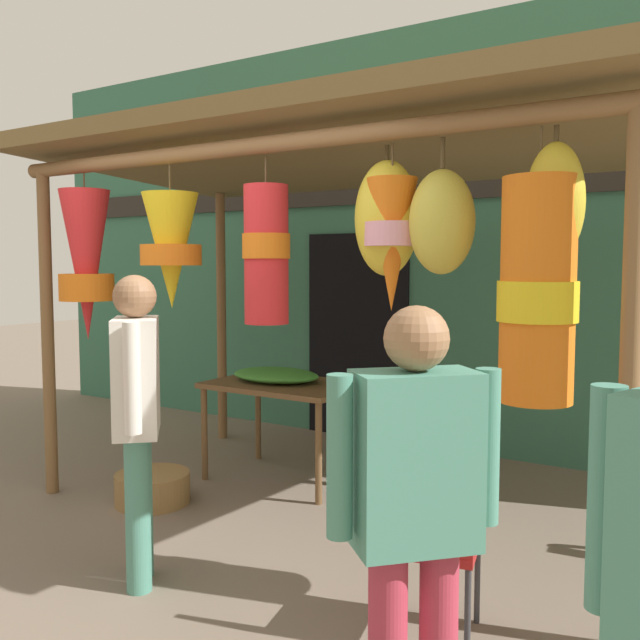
{
  "coord_description": "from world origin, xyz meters",
  "views": [
    {
      "loc": [
        2.75,
        -3.32,
        1.7
      ],
      "look_at": [
        0.14,
        0.81,
        1.31
      ],
      "focal_mm": 39.01,
      "sensor_mm": 36.0,
      "label": 1
    }
  ],
  "objects_px": {
    "folding_chair": "(431,535)",
    "wicker_basket_by_table": "(405,500)",
    "display_table": "(285,393)",
    "passerby_at_right": "(137,404)",
    "flower_heap_on_table": "(277,375)",
    "wicker_basket_spare": "(152,488)",
    "vendor_in_orange": "(415,504)"
  },
  "relations": [
    {
      "from": "folding_chair",
      "to": "wicker_basket_by_table",
      "type": "xyz_separation_m",
      "value": [
        -0.79,
        1.42,
        -0.4
      ]
    },
    {
      "from": "display_table",
      "to": "folding_chair",
      "type": "height_order",
      "value": "folding_chair"
    },
    {
      "from": "display_table",
      "to": "folding_chair",
      "type": "bearing_deg",
      "value": -39.89
    },
    {
      "from": "passerby_at_right",
      "to": "flower_heap_on_table",
      "type": "bearing_deg",
      "value": 103.85
    },
    {
      "from": "display_table",
      "to": "wicker_basket_by_table",
      "type": "distance_m",
      "value": 1.3
    },
    {
      "from": "display_table",
      "to": "wicker_basket_spare",
      "type": "bearing_deg",
      "value": -116.43
    },
    {
      "from": "folding_chair",
      "to": "flower_heap_on_table",
      "type": "bearing_deg",
      "value": 141.26
    },
    {
      "from": "wicker_basket_by_table",
      "to": "wicker_basket_spare",
      "type": "bearing_deg",
      "value": -154.79
    },
    {
      "from": "flower_heap_on_table",
      "to": "wicker_basket_spare",
      "type": "distance_m",
      "value": 1.26
    },
    {
      "from": "wicker_basket_by_table",
      "to": "vendor_in_orange",
      "type": "distance_m",
      "value": 2.55
    },
    {
      "from": "vendor_in_orange",
      "to": "passerby_at_right",
      "type": "relative_size",
      "value": 0.95
    },
    {
      "from": "display_table",
      "to": "flower_heap_on_table",
      "type": "relative_size",
      "value": 1.59
    },
    {
      "from": "wicker_basket_spare",
      "to": "wicker_basket_by_table",
      "type": "bearing_deg",
      "value": 25.21
    },
    {
      "from": "folding_chair",
      "to": "vendor_in_orange",
      "type": "distance_m",
      "value": 0.91
    },
    {
      "from": "passerby_at_right",
      "to": "vendor_in_orange",
      "type": "bearing_deg",
      "value": -14.97
    },
    {
      "from": "folding_chair",
      "to": "display_table",
      "type": "bearing_deg",
      "value": 140.11
    },
    {
      "from": "wicker_basket_spare",
      "to": "passerby_at_right",
      "type": "relative_size",
      "value": 0.32
    },
    {
      "from": "wicker_basket_by_table",
      "to": "passerby_at_right",
      "type": "distance_m",
      "value": 2.05
    },
    {
      "from": "flower_heap_on_table",
      "to": "wicker_basket_spare",
      "type": "bearing_deg",
      "value": -112.78
    },
    {
      "from": "folding_chair",
      "to": "passerby_at_right",
      "type": "bearing_deg",
      "value": -169.92
    },
    {
      "from": "folding_chair",
      "to": "wicker_basket_spare",
      "type": "xyz_separation_m",
      "value": [
        -2.41,
        0.65,
        -0.39
      ]
    },
    {
      "from": "flower_heap_on_table",
      "to": "wicker_basket_by_table",
      "type": "distance_m",
      "value": 1.43
    },
    {
      "from": "wicker_basket_by_table",
      "to": "vendor_in_orange",
      "type": "relative_size",
      "value": 0.26
    },
    {
      "from": "flower_heap_on_table",
      "to": "wicker_basket_by_table",
      "type": "relative_size",
      "value": 1.8
    },
    {
      "from": "wicker_basket_spare",
      "to": "vendor_in_orange",
      "type": "relative_size",
      "value": 0.34
    },
    {
      "from": "display_table",
      "to": "flower_heap_on_table",
      "type": "bearing_deg",
      "value": -177.04
    },
    {
      "from": "wicker_basket_spare",
      "to": "vendor_in_orange",
      "type": "distance_m",
      "value": 3.13
    },
    {
      "from": "flower_heap_on_table",
      "to": "passerby_at_right",
      "type": "distance_m",
      "value": 1.95
    },
    {
      "from": "wicker_basket_spare",
      "to": "passerby_at_right",
      "type": "height_order",
      "value": "passerby_at_right"
    },
    {
      "from": "wicker_basket_spare",
      "to": "passerby_at_right",
      "type": "bearing_deg",
      "value": -46.9
    },
    {
      "from": "wicker_basket_spare",
      "to": "vendor_in_orange",
      "type": "bearing_deg",
      "value": -27.79
    },
    {
      "from": "passerby_at_right",
      "to": "wicker_basket_spare",
      "type": "bearing_deg",
      "value": 133.1
    }
  ]
}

